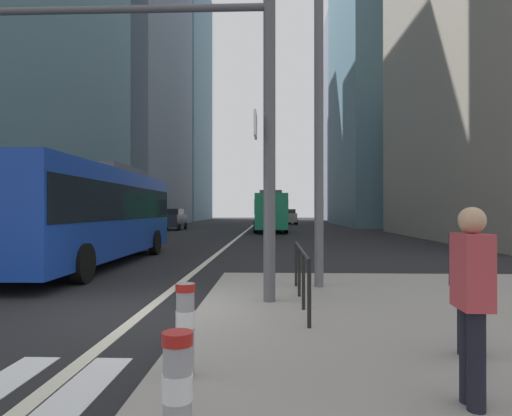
% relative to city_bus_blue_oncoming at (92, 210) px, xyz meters
% --- Properties ---
extents(ground_plane, '(160.00, 160.00, 0.00)m').
position_rel_city_bus_blue_oncoming_xyz_m(ground_plane, '(3.66, 13.43, -1.84)').
color(ground_plane, black).
extents(median_island, '(9.00, 10.00, 0.15)m').
position_rel_city_bus_blue_oncoming_xyz_m(median_island, '(9.16, -7.57, -1.76)').
color(median_island, gray).
rests_on(median_island, ground).
extents(lane_centre_line, '(0.20, 80.00, 0.01)m').
position_rel_city_bus_blue_oncoming_xyz_m(lane_centre_line, '(3.66, 23.43, -1.83)').
color(lane_centre_line, beige).
rests_on(lane_centre_line, ground).
extents(office_tower_left_mid, '(13.01, 23.04, 41.20)m').
position_rel_city_bus_blue_oncoming_xyz_m(office_tower_left_mid, '(-12.34, 38.69, 18.76)').
color(office_tower_left_mid, slate).
rests_on(office_tower_left_mid, ground).
extents(office_tower_left_far, '(11.35, 22.11, 45.40)m').
position_rel_city_bus_blue_oncoming_xyz_m(office_tower_left_far, '(-12.34, 67.24, 20.86)').
color(office_tower_left_far, slate).
rests_on(office_tower_left_far, ground).
extents(office_tower_right_far, '(10.13, 19.53, 36.54)m').
position_rel_city_bus_blue_oncoming_xyz_m(office_tower_right_far, '(20.66, 64.91, 16.44)').
color(office_tower_right_far, slate).
rests_on(office_tower_right_far, ground).
extents(city_bus_blue_oncoming, '(2.80, 11.09, 3.40)m').
position_rel_city_bus_blue_oncoming_xyz_m(city_bus_blue_oncoming, '(0.00, 0.00, 0.00)').
color(city_bus_blue_oncoming, '#14389E').
rests_on(city_bus_blue_oncoming, ground).
extents(city_bus_red_receding, '(2.91, 10.67, 3.40)m').
position_rel_city_bus_blue_oncoming_xyz_m(city_bus_red_receding, '(5.74, 23.62, -0.00)').
color(city_bus_red_receding, '#198456').
rests_on(city_bus_red_receding, ground).
extents(car_oncoming_mid, '(2.19, 4.15, 1.94)m').
position_rel_city_bus_blue_oncoming_xyz_m(car_oncoming_mid, '(-3.41, 13.10, -0.85)').
color(car_oncoming_mid, gold).
rests_on(car_oncoming_mid, ground).
extents(car_receding_near, '(2.13, 4.19, 1.94)m').
position_rel_city_bus_blue_oncoming_xyz_m(car_receding_near, '(8.09, 42.16, -0.85)').
color(car_receding_near, '#B2A899').
rests_on(car_receding_near, ground).
extents(car_receding_far, '(2.08, 4.23, 1.94)m').
position_rel_city_bus_blue_oncoming_xyz_m(car_receding_far, '(7.32, 44.32, -0.85)').
color(car_receding_far, maroon).
rests_on(car_receding_far, ground).
extents(car_oncoming_far, '(2.08, 4.16, 1.94)m').
position_rel_city_bus_blue_oncoming_xyz_m(car_oncoming_far, '(-3.20, 25.93, -0.85)').
color(car_oncoming_far, '#232838').
rests_on(car_oncoming_far, ground).
extents(traffic_signal_gantry, '(7.19, 0.65, 6.00)m').
position_rel_city_bus_blue_oncoming_xyz_m(traffic_signal_gantry, '(3.44, -6.24, 2.33)').
color(traffic_signal_gantry, '#515156').
rests_on(traffic_signal_gantry, median_island).
extents(street_lamp_post, '(5.50, 0.32, 8.00)m').
position_rel_city_bus_blue_oncoming_xyz_m(street_lamp_post, '(6.96, -4.64, 3.45)').
color(street_lamp_post, '#56565B').
rests_on(street_lamp_post, median_island).
extents(bollard_front, '(0.20, 0.20, 0.91)m').
position_rel_city_bus_blue_oncoming_xyz_m(bollard_front, '(5.35, -11.57, -1.18)').
color(bollard_front, '#99999E').
rests_on(bollard_front, median_island).
extents(bollard_left, '(0.20, 0.20, 0.94)m').
position_rel_city_bus_blue_oncoming_xyz_m(bollard_left, '(5.07, -9.94, -1.17)').
color(bollard_left, '#99999E').
rests_on(bollard_left, median_island).
extents(pedestrian_railing, '(0.06, 3.50, 0.98)m').
position_rel_city_bus_blue_oncoming_xyz_m(pedestrian_railing, '(6.46, -6.30, -0.98)').
color(pedestrian_railing, black).
rests_on(pedestrian_railing, median_island).
extents(pedestrian_waiting, '(0.26, 0.39, 1.70)m').
position_rel_city_bus_blue_oncoming_xyz_m(pedestrian_waiting, '(7.64, -10.49, -0.74)').
color(pedestrian_waiting, black).
rests_on(pedestrian_waiting, median_island).
extents(pedestrian_walking, '(0.37, 0.44, 1.62)m').
position_rel_city_bus_blue_oncoming_xyz_m(pedestrian_walking, '(8.19, -9.19, -0.79)').
color(pedestrian_walking, black).
rests_on(pedestrian_walking, median_island).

